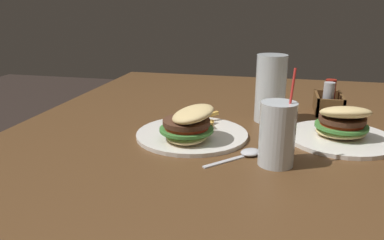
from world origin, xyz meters
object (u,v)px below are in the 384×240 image
Objects in this scene: condiment_caddy at (328,102)px; meal_plate_near at (191,128)px; spoon at (247,153)px; juice_glass at (277,137)px; meal_plate_far at (342,128)px; beer_glass at (270,91)px.

meal_plate_near is at bearing -47.16° from condiment_caddy.
spoon is 0.45m from condiment_caddy.
juice_glass is 0.78× the size of meal_plate_far.
condiment_caddy is (-0.13, 0.17, -0.05)m from beer_glass.
juice_glass is 0.09m from spoon.
beer_glass reaches higher than meal_plate_far.
meal_plate_far is (-0.18, 0.15, -0.03)m from juice_glass.
juice_glass is at bearing -73.85° from spoon.
spoon is at bearing -27.71° from condiment_caddy.
condiment_caddy is at bearing 160.98° from juice_glass.
meal_plate_near is at bearing 108.20° from spoon.
condiment_caddy is at bearing 132.84° from meal_plate_near.
beer_glass is at bearing -124.39° from meal_plate_far.
meal_plate_near is 0.48m from condiment_caddy.
meal_plate_near is 0.28m from beer_glass.
juice_glass is (0.10, 0.21, 0.03)m from meal_plate_near.
spoon is 0.48× the size of meal_plate_far.
condiment_caddy is (-0.43, 0.15, -0.03)m from juice_glass.
juice_glass is 0.24m from meal_plate_far.
juice_glass is at bearing 64.01° from meal_plate_near.
meal_plate_near reaches higher than spoon.
beer_glass is 1.45× the size of condiment_caddy.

